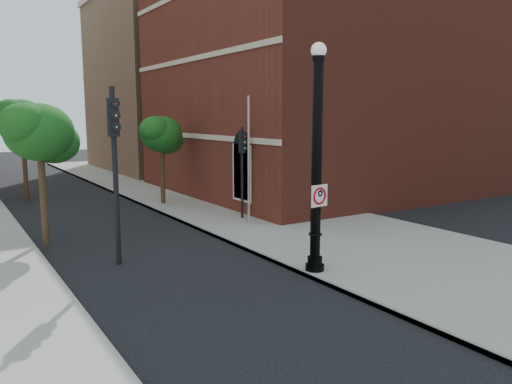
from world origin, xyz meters
TOP-DOWN VIEW (x-y plane):
  - ground at (0.00, 0.00)m, footprint 120.00×120.00m
  - sidewalk_right at (6.00, 10.00)m, footprint 8.00×60.00m
  - curb_edge at (2.05, 10.00)m, footprint 0.10×60.00m
  - brick_wall_building at (16.00, 14.00)m, footprint 22.30×16.30m
  - bg_building_tan_b at (16.00, 30.00)m, footprint 22.00×14.00m
  - lamppost at (2.40, 0.63)m, footprint 0.55×0.55m
  - no_parking_sign at (2.38, 0.46)m, footprint 0.62×0.11m
  - traffic_signal_left at (-2.10, 4.67)m, footprint 0.40×0.47m
  - traffic_signal_right at (4.50, 8.23)m, footprint 0.31×0.36m
  - utility_pole at (4.12, 7.08)m, footprint 0.11×0.11m
  - street_tree_a at (-3.56, 8.42)m, footprint 2.78×2.51m
  - street_tree_b at (-2.65, 19.27)m, footprint 3.02×2.73m
  - street_tree_c at (3.02, 13.68)m, footprint 2.53×2.28m

SIDE VIEW (x-z plane):
  - ground at x=0.00m, z-range 0.00..0.00m
  - sidewalk_right at x=6.00m, z-range 0.00..0.12m
  - curb_edge at x=2.05m, z-range 0.00..0.14m
  - no_parking_sign at x=2.38m, z-range 2.03..2.66m
  - utility_pole at x=4.12m, z-range 0.00..5.37m
  - traffic_signal_right at x=4.50m, z-range 0.71..4.79m
  - lamppost at x=2.40m, z-range -0.25..6.31m
  - street_tree_c at x=3.02m, z-range 1.31..5.86m
  - traffic_signal_left at x=-2.10m, z-range 0.94..6.37m
  - street_tree_a at x=-3.56m, z-range 1.44..6.45m
  - street_tree_b at x=-2.65m, z-range 1.57..7.01m
  - brick_wall_building at x=16.00m, z-range 0.01..12.51m
  - bg_building_tan_b at x=16.00m, z-range 0.00..14.00m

